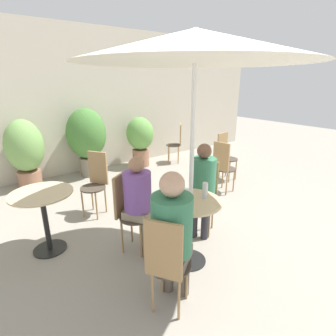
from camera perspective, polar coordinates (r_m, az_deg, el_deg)
The scene contains 21 objects.
ground_plane at distance 3.25m, azimuth 7.84°, elevation -18.20°, with size 20.00×20.00×0.00m, color gray.
storefront_wall at distance 5.96m, azimuth -18.31°, elevation 13.50°, with size 10.00×0.06×3.00m.
cafe_table_near at distance 2.85m, azimuth 4.82°, elevation -10.71°, with size 0.66×0.66×0.75m.
cafe_table_far at distance 3.33m, azimuth -25.49°, elevation -7.81°, with size 0.69×0.69×0.75m.
bistro_chair_0 at distance 3.50m, azimuth 7.96°, elevation -4.91°, with size 0.42×0.41×0.94m.
bistro_chair_1 at distance 3.09m, azimuth -8.78°, elevation -8.27°, with size 0.41×0.42×0.94m.
bistro_chair_2 at distance 2.25m, azimuth -0.34°, elevation -19.41°, with size 0.42×0.41×0.94m.
bistro_chair_3 at distance 4.67m, azimuth 11.87°, elevation 0.95°, with size 0.39×0.37×0.94m.
bistro_chair_4 at distance 5.40m, azimuth 12.28°, elevation 3.33°, with size 0.37×0.38×0.94m.
bistro_chair_5 at distance 4.04m, azimuth -15.43°, elevation -2.16°, with size 0.42×0.41×0.94m.
bistro_chair_6 at distance 6.37m, azimuth 2.07°, elevation 6.05°, with size 0.42×0.42×0.94m.
seated_person_0 at distance 3.30m, azimuth 7.58°, elevation -3.16°, with size 0.39×0.39×1.22m.
seated_person_1 at distance 2.97m, azimuth -6.40°, elevation -6.33°, with size 0.39×0.39×1.16m.
seated_person_2 at distance 2.25m, azimuth 0.94°, elevation -13.40°, with size 0.44×0.43×1.27m.
beer_glass_0 at distance 2.57m, azimuth 3.88°, elevation -6.64°, with size 0.06×0.06×0.20m.
beer_glass_1 at distance 2.79m, azimuth 8.06°, elevation -4.86°, with size 0.06×0.06×0.18m.
beer_glass_2 at distance 2.80m, azimuth 2.02°, elevation -4.49°, with size 0.06×0.06×0.19m.
potted_plant_0 at distance 5.48m, azimuth -28.69°, elevation 3.54°, with size 0.67×0.67×1.28m.
potted_plant_1 at distance 5.67m, azimuth -17.28°, elevation 6.63°, with size 0.79×0.79×1.41m.
potted_plant_2 at distance 6.10m, azimuth -6.08°, elevation 6.58°, with size 0.63×0.63×1.14m.
umbrella at distance 2.50m, azimuth 5.95°, elevation 24.86°, with size 2.13×2.13×2.36m.
Camera 1 is at (-1.85, -1.84, 1.94)m, focal length 28.00 mm.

